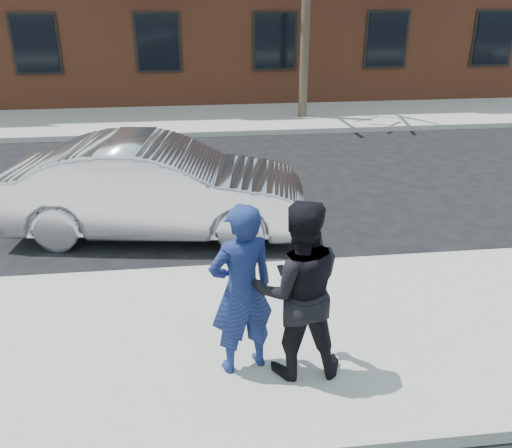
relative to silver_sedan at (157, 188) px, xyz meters
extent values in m
plane|color=black|center=(-0.43, -3.20, -0.82)|extent=(100.00, 100.00, 0.00)
cube|color=gray|center=(-0.43, -3.45, -0.75)|extent=(50.00, 3.50, 0.15)
cube|color=#999691|center=(-0.43, -1.65, -0.75)|extent=(50.00, 0.10, 0.15)
cube|color=gray|center=(-0.43, 8.05, -0.75)|extent=(50.00, 3.50, 0.15)
cube|color=#999691|center=(-0.43, 6.25, -0.75)|extent=(50.00, 0.10, 0.15)
cube|color=black|center=(3.47, 9.74, 1.38)|extent=(1.30, 0.06, 1.70)
cube|color=black|center=(11.07, 9.74, 1.38)|extent=(1.30, 0.06, 1.70)
cylinder|color=#3E2E24|center=(4.07, 7.80, 1.43)|extent=(0.26, 0.26, 4.20)
imported|color=silver|center=(0.00, 0.00, 0.00)|extent=(5.19, 2.40, 1.65)
imported|color=navy|center=(1.07, -3.95, 0.29)|extent=(0.81, 0.65, 1.92)
cube|color=black|center=(0.95, -3.76, 0.56)|extent=(0.10, 0.14, 0.08)
imported|color=black|center=(1.64, -4.06, 0.31)|extent=(0.98, 0.77, 1.97)
cube|color=black|center=(1.49, -3.88, 0.45)|extent=(0.09, 0.14, 0.06)
camera|label=1|loc=(0.65, -8.72, 3.19)|focal=38.00mm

